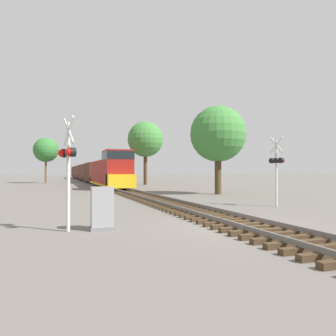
{
  "coord_description": "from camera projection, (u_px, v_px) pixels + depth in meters",
  "views": [
    {
      "loc": [
        -6.3,
        -10.32,
        1.98
      ],
      "look_at": [
        1.19,
        11.49,
        2.23
      ],
      "focal_mm": 35.0,
      "sensor_mm": 36.0,
      "label": 1
    }
  ],
  "objects": [
    {
      "name": "freight_train",
      "position": [
        87.0,
        172.0,
        70.49
      ],
      "size": [
        2.87,
        82.35,
        4.27
      ],
      "color": "maroon",
      "rests_on": "ground"
    },
    {
      "name": "crossing_signal_far",
      "position": [
        277.0,
        164.0,
        18.53
      ],
      "size": [
        0.43,
        1.01,
        3.94
      ],
      "rotation": [
        0.0,
        0.0,
        1.71
      ],
      "color": "silver",
      "rests_on": "ground"
    },
    {
      "name": "crossing_signal_near",
      "position": [
        68.0,
        161.0,
        10.78
      ],
      "size": [
        0.57,
        1.01,
        3.78
      ],
      "rotation": [
        0.0,
        0.0,
        -1.26
      ],
      "color": "silver",
      "rests_on": "ground"
    },
    {
      "name": "rail_track_bed",
      "position": [
        240.0,
        223.0,
        11.79
      ],
      "size": [
        2.6,
        160.0,
        0.31
      ],
      "color": "#42301E",
      "rests_on": "ground"
    },
    {
      "name": "tree_deep_background",
      "position": [
        46.0,
        150.0,
        55.95
      ],
      "size": [
        4.18,
        4.18,
        7.78
      ],
      "color": "brown",
      "rests_on": "ground"
    },
    {
      "name": "tree_far_right",
      "position": [
        218.0,
        134.0,
        28.5
      ],
      "size": [
        4.87,
        4.87,
        7.7
      ],
      "color": "#473521",
      "rests_on": "ground"
    },
    {
      "name": "ground_plane",
      "position": [
        240.0,
        226.0,
        11.79
      ],
      "size": [
        400.0,
        400.0,
        0.0
      ],
      "primitive_type": "plane",
      "color": "#666059"
    },
    {
      "name": "relay_cabinet",
      "position": [
        102.0,
        209.0,
        11.05
      ],
      "size": [
        0.8,
        0.52,
        1.46
      ],
      "color": "slate",
      "rests_on": "ground"
    },
    {
      "name": "tree_mid_background",
      "position": [
        145.0,
        139.0,
        49.1
      ],
      "size": [
        5.34,
        5.34,
        9.51
      ],
      "color": "#473521",
      "rests_on": "ground"
    }
  ]
}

